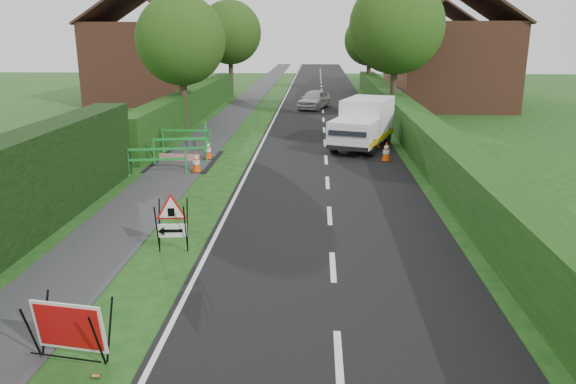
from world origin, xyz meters
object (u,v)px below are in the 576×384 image
object	(u,v)px
works_van	(363,123)
hatchback_car	(314,99)
red_rect_sign	(69,328)
triangle_sign	(170,218)

from	to	relation	value
works_van	hatchback_car	size ratio (longest dim) A/B	1.34
works_van	red_rect_sign	bearing A→B (deg)	-89.43
red_rect_sign	triangle_sign	bearing A→B (deg)	94.05
red_rect_sign	hatchback_car	bearing A→B (deg)	92.72
red_rect_sign	works_van	distance (m)	17.80
red_rect_sign	works_van	world-z (taller)	works_van
red_rect_sign	hatchback_car	world-z (taller)	hatchback_car
triangle_sign	hatchback_car	distance (m)	25.48
hatchback_car	red_rect_sign	bearing A→B (deg)	-80.19
triangle_sign	works_van	size ratio (longest dim) A/B	0.24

